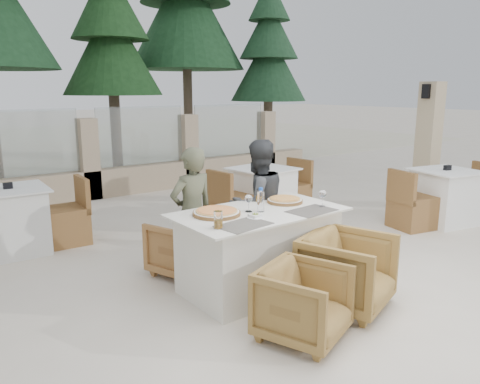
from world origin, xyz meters
TOP-DOWN VIEW (x-y plane):
  - ground at (0.00, 0.00)m, footprint 80.00×80.00m
  - perimeter_wall_far at (0.00, 4.80)m, footprint 10.00×0.34m
  - lantern_pillar at (4.20, 1.00)m, footprint 0.34×0.34m
  - pine_centre at (1.50, 7.20)m, footprint 2.20×2.20m
  - pine_mid_right at (3.80, 7.80)m, footprint 2.99×2.99m
  - pine_far_right at (5.50, 6.50)m, footprint 1.98×1.98m
  - dining_table at (-0.04, 0.11)m, footprint 1.60×0.90m
  - placemat_near_left at (-0.43, -0.17)m, footprint 0.49×0.36m
  - placemat_near_right at (0.36, -0.19)m, footprint 0.47×0.33m
  - pizza_left at (-0.43, 0.23)m, footprint 0.45×0.45m
  - pizza_right at (0.38, 0.21)m, footprint 0.47×0.47m
  - water_bottle at (-0.04, 0.08)m, footprint 0.07×0.07m
  - wine_glass_centre at (-0.13, 0.15)m, footprint 0.10×0.10m
  - wine_glass_corner at (0.56, -0.13)m, footprint 0.09×0.09m
  - beer_glass_left at (-0.66, -0.12)m, footprint 0.09×0.09m
  - beer_glass_right at (0.20, 0.39)m, footprint 0.09×0.09m
  - olive_dish at (-0.22, -0.06)m, footprint 0.12×0.12m
  - armchair_far_left at (-0.41, 0.84)m, footprint 0.81×0.82m
  - armchair_far_right at (0.36, 0.90)m, footprint 0.84×0.85m
  - armchair_near_left at (-0.35, -0.82)m, footprint 0.80×0.81m
  - armchair_near_right at (0.33, -0.66)m, footprint 0.90×0.91m
  - diner_left at (-0.40, 0.72)m, footprint 0.50×0.34m
  - diner_right at (0.34, 0.58)m, footprint 0.71×0.57m
  - bg_table_a at (-1.70, 2.62)m, footprint 1.68×0.90m
  - bg_table_b at (1.55, 1.95)m, footprint 1.72×0.99m
  - bg_table_c at (3.51, 0.25)m, footprint 1.77×1.14m

SIDE VIEW (x-z plane):
  - ground at x=0.00m, z-range 0.00..0.00m
  - armchair_near_left at x=-0.35m, z-range 0.00..0.57m
  - armchair_far_left at x=-0.41m, z-range 0.00..0.59m
  - armchair_far_right at x=0.36m, z-range 0.00..0.61m
  - armchair_near_right at x=0.33m, z-range 0.00..0.66m
  - dining_table at x=-0.04m, z-range 0.00..0.77m
  - bg_table_a at x=-1.70m, z-range 0.00..0.77m
  - bg_table_b at x=1.55m, z-range 0.00..0.77m
  - bg_table_c at x=3.51m, z-range 0.00..0.77m
  - diner_left at x=-0.40m, z-range 0.00..1.34m
  - diner_right at x=0.34m, z-range 0.00..1.38m
  - placemat_near_left at x=-0.43m, z-range 0.77..0.77m
  - placemat_near_right at x=0.36m, z-range 0.77..0.77m
  - olive_dish at x=-0.22m, z-range 0.77..0.81m
  - pizza_right at x=0.38m, z-range 0.77..0.82m
  - pizza_left at x=-0.43m, z-range 0.77..0.83m
  - perimeter_wall_far at x=0.00m, z-range 0.00..1.60m
  - beer_glass_right at x=0.20m, z-range 0.77..0.90m
  - beer_glass_left at x=-0.66m, z-range 0.77..0.92m
  - wine_glass_centre at x=-0.13m, z-range 0.77..0.95m
  - wine_glass_corner at x=0.56m, z-range 0.77..0.95m
  - water_bottle at x=-0.04m, z-range 0.77..1.00m
  - lantern_pillar at x=4.20m, z-range 0.00..2.00m
  - pine_far_right at x=5.50m, z-range 0.00..4.50m
  - pine_centre at x=1.50m, z-range 0.00..5.00m
  - pine_mid_right at x=3.80m, z-range 0.00..6.80m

